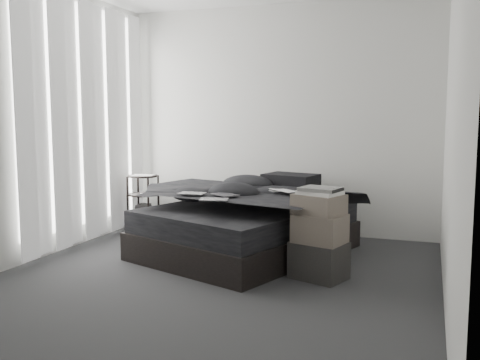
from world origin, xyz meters
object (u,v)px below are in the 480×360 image
(laptop, at_px, (279,184))
(side_stand, at_px, (143,203))
(bed, at_px, (247,240))
(box_lower, at_px, (319,260))

(laptop, relative_size, side_stand, 0.48)
(side_stand, bearing_deg, laptop, -20.18)
(bed, distance_m, laptop, 0.68)
(side_stand, bearing_deg, box_lower, -27.10)
(bed, height_order, side_stand, side_stand)
(laptop, height_order, side_stand, laptop)
(bed, height_order, box_lower, box_lower)
(laptop, distance_m, side_stand, 2.01)
(laptop, xyz_separation_m, side_stand, (-1.85, 0.68, -0.39))
(bed, bearing_deg, laptop, 7.50)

